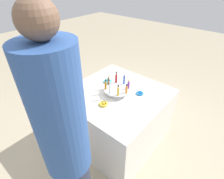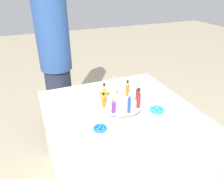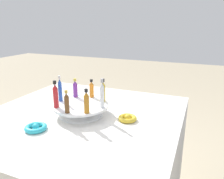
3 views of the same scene
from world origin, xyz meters
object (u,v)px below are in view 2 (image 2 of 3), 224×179
Objects in this scene: bottle_gold at (104,92)px; bottle_red at (139,99)px; person_figure at (55,53)px; bottle_orange at (103,100)px; bottle_blue at (129,104)px; bottle_amber at (127,89)px; bottle_clear at (114,87)px; ribbon_bow_blue at (100,128)px; bottle_brown at (137,94)px; ribbon_bow_teal at (157,110)px; ribbon_bow_gold at (105,94)px; bottle_purple at (113,106)px; display_stand at (121,106)px.

bottle_red is (0.18, 0.17, 0.01)m from bottle_gold.
bottle_red is 0.08× the size of person_figure.
bottle_gold is at bearing -136.28° from bottle_red.
bottle_blue is (0.13, 0.12, 0.02)m from bottle_orange.
bottle_blue reaches higher than bottle_amber.
bottle_clear reaches higher than bottle_orange.
bottle_gold is 0.25m from bottle_red.
bottle_amber is 0.39m from ribbon_bow_blue.
person_figure is (-0.97, -0.38, 0.06)m from bottle_red.
bottle_brown is 0.10m from bottle_amber.
ribbon_bow_teal reaches higher than ribbon_bow_blue.
ribbon_bow_teal is at bearing 9.61° from person_figure.
ribbon_bow_blue is at bearing -83.97° from ribbon_bow_teal.
bottle_gold reaches higher than ribbon_bow_gold.
bottle_gold is at bearing -68.78° from bottle_clear.
bottle_purple is 1.30× the size of ribbon_bow_blue.
bottle_clear reaches higher than bottle_amber.
bottle_purple is 0.33m from ribbon_bow_teal.
display_stand is 3.50× the size of ribbon_bow_blue.
display_stand is 2.62× the size of bottle_brown.
bottle_gold is 1.15× the size of bottle_purple.
ribbon_bow_teal is at bearing 96.03° from ribbon_bow_blue.
bottle_purple is 0.77× the size of bottle_blue.
bottle_amber reaches higher than ribbon_bow_gold.
bottle_clear is at bearing 111.22° from bottle_gold.
ribbon_bow_teal is at bearing 95.43° from bottle_blue.
bottle_amber reaches higher than bottle_purple.
bottle_gold is 0.18m from bottle_purple.
bottle_clear is (-0.12, 0.13, 0.02)m from bottle_orange.
bottle_brown is at bearing -133.28° from ribbon_bow_teal.
bottle_blue reaches higher than bottle_brown.
bottle_blue reaches higher than ribbon_bow_gold.
bottle_purple is 0.16m from ribbon_bow_blue.
ribbon_bow_gold is (-0.25, -0.03, -0.02)m from display_stand.
bottle_clear is 0.81m from person_figure.
person_figure is at bearing -158.76° from bottle_red.
bottle_clear is at bearing -134.92° from ribbon_bow_teal.
bottle_orange is 0.25m from bottle_brown.
bottle_blue is at bearing 43.72° from bottle_orange.
bottle_amber is (-0.17, 0.18, 0.00)m from bottle_purple.
bottle_clear is at bearing 178.72° from display_stand.
bottle_blue is 0.39m from ribbon_bow_gold.
bottle_purple is (0.09, 0.03, 0.00)m from bottle_orange.
ribbon_bow_blue is (0.06, -0.29, -0.11)m from bottle_red.
bottle_blue is at bearing -2.28° from person_figure.
bottle_red is at bearing 66.22° from bottle_orange.
ribbon_bow_teal is 1.09× the size of ribbon_bow_gold.
bottle_clear reaches higher than ribbon_bow_blue.
bottle_orange is 1.24× the size of ribbon_bow_blue.
bottle_orange is at bearing -7.51° from person_figure.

